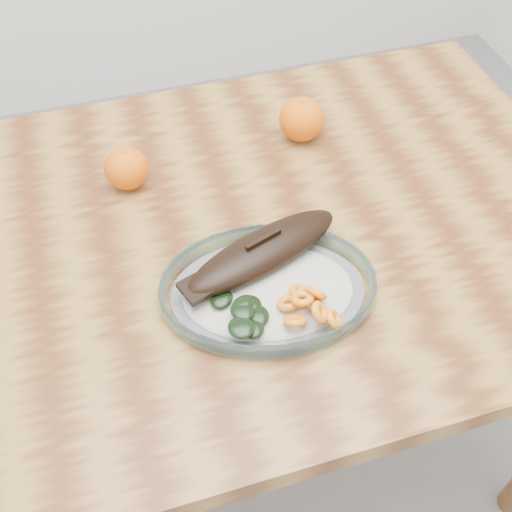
# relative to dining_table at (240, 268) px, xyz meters

# --- Properties ---
(ground) EXTENTS (3.00, 3.00, 0.00)m
(ground) POSITION_rel_dining_table_xyz_m (0.00, 0.00, -0.65)
(ground) COLOR slate
(ground) RESTS_ON ground
(dining_table) EXTENTS (1.20, 0.80, 0.75)m
(dining_table) POSITION_rel_dining_table_xyz_m (0.00, 0.00, 0.00)
(dining_table) COLOR #582E14
(dining_table) RESTS_ON ground
(plated_meal) EXTENTS (0.65, 0.65, 0.08)m
(plated_meal) POSITION_rel_dining_table_xyz_m (0.00, -0.14, 0.12)
(plated_meal) COLOR white
(plated_meal) RESTS_ON dining_table
(orange_left) EXTENTS (0.07, 0.07, 0.07)m
(orange_left) POSITION_rel_dining_table_xyz_m (-0.15, 0.15, 0.14)
(orange_left) COLOR #E84804
(orange_left) RESTS_ON dining_table
(orange_right) EXTENTS (0.08, 0.08, 0.08)m
(orange_right) POSITION_rel_dining_table_xyz_m (0.17, 0.19, 0.14)
(orange_right) COLOR #E84804
(orange_right) RESTS_ON dining_table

